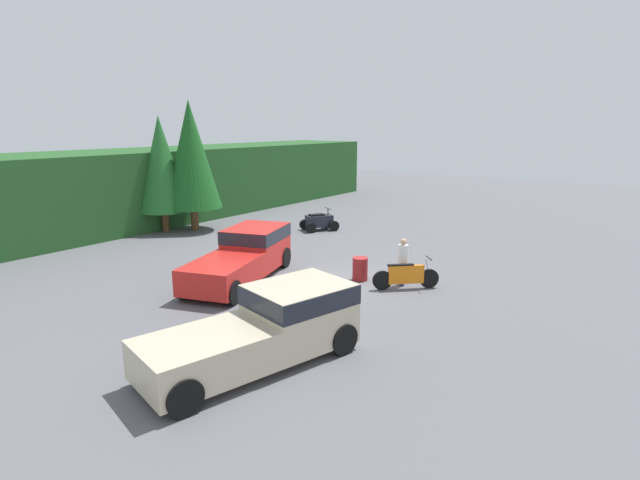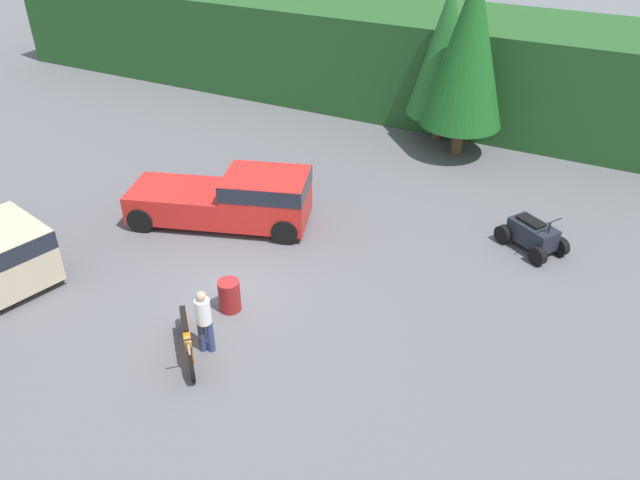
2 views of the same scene
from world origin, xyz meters
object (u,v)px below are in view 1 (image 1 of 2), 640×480
dirt_bike (406,276)px  steel_barrel (360,269)px  pickup_truck_second (269,325)px  rider_person (403,260)px  quad_atv (319,222)px  pickup_truck_red (245,253)px

dirt_bike → steel_barrel: 1.88m
pickup_truck_second → rider_person: size_ratio=3.28×
dirt_bike → quad_atv: bearing=100.0°
rider_person → pickup_truck_second: bearing=-113.2°
steel_barrel → dirt_bike: bearing=-87.8°
pickup_truck_second → quad_atv: bearing=45.7°
pickup_truck_red → steel_barrel: (2.29, -3.78, -0.51)m
pickup_truck_second → dirt_bike: size_ratio=3.12×
dirt_bike → steel_barrel: (-0.07, 1.88, -0.04)m
steel_barrel → quad_atv: bearing=45.7°
quad_atv → rider_person: 10.19m
pickup_truck_red → quad_atv: size_ratio=2.66×
steel_barrel → pickup_truck_red: bearing=121.2°
dirt_bike → rider_person: bearing=90.3°
pickup_truck_red → steel_barrel: pickup_truck_red is taller
dirt_bike → quad_atv: 10.62m
quad_atv → pickup_truck_second: bearing=-116.4°
dirt_bike → quad_atv: size_ratio=0.81×
pickup_truck_red → quad_atv: 9.19m
pickup_truck_red → rider_person: (2.69, -5.35, 0.00)m
pickup_truck_second → quad_atv: (13.45, 8.22, -0.48)m
rider_person → quad_atv: bearing=120.1°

